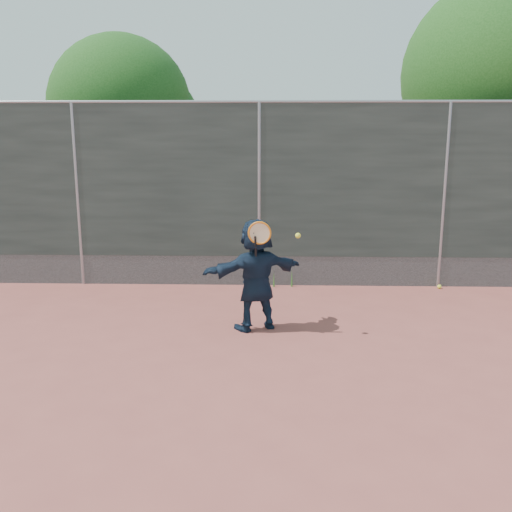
{
  "coord_description": "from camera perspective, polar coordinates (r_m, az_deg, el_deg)",
  "views": [
    {
      "loc": [
        0.22,
        -5.81,
        2.57
      ],
      "look_at": [
        0.01,
        1.35,
        0.98
      ],
      "focal_mm": 40.0,
      "sensor_mm": 36.0,
      "label": 1
    }
  ],
  "objects": [
    {
      "name": "player",
      "position": [
        7.39,
        0.0,
        -1.85
      ],
      "size": [
        1.42,
        0.96,
        1.47
      ],
      "primitive_type": "imported",
      "rotation": [
        0.0,
        0.0,
        3.57
      ],
      "color": "#142438",
      "rests_on": "ground"
    },
    {
      "name": "ball_ground",
      "position": [
        9.9,
        17.87,
        -2.93
      ],
      "size": [
        0.07,
        0.07,
        0.07
      ],
      "primitive_type": "sphere",
      "color": "#F5F436",
      "rests_on": "ground"
    },
    {
      "name": "weed_clump",
      "position": [
        9.51,
        2.06,
        -2.32
      ],
      "size": [
        0.68,
        0.07,
        0.3
      ],
      "color": "#387226",
      "rests_on": "ground"
    },
    {
      "name": "ground",
      "position": [
        6.35,
        -0.47,
        -11.32
      ],
      "size": [
        80.0,
        80.0,
        0.0
      ],
      "primitive_type": "plane",
      "color": "#9E4C42",
      "rests_on": "ground"
    },
    {
      "name": "tree_left",
      "position": [
        12.74,
        -12.64,
        13.91
      ],
      "size": [
        3.15,
        3.0,
        4.53
      ],
      "color": "#382314",
      "rests_on": "ground"
    },
    {
      "name": "swing_action",
      "position": [
        7.07,
        0.72,
        2.16
      ],
      "size": [
        0.66,
        0.16,
        0.51
      ],
      "color": "orange",
      "rests_on": "ground"
    },
    {
      "name": "tree_right",
      "position": [
        12.42,
        23.66,
        15.78
      ],
      "size": [
        3.78,
        3.6,
        5.39
      ],
      "color": "#382314",
      "rests_on": "ground"
    },
    {
      "name": "fence",
      "position": [
        9.36,
        0.31,
        6.48
      ],
      "size": [
        20.0,
        0.06,
        3.03
      ],
      "color": "#38423D",
      "rests_on": "ground"
    }
  ]
}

